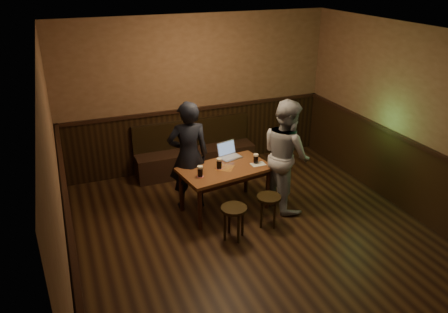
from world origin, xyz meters
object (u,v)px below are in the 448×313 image
at_px(pint_right, 256,159).
at_px(pint_left, 200,171).
at_px(stool_right, 269,202).
at_px(pint_mid, 219,163).
at_px(laptop, 229,153).
at_px(pub_table, 225,173).
at_px(person_suit, 189,156).
at_px(stool_left, 234,214).
at_px(bench, 195,155).
at_px(person_grey, 286,155).

bearing_deg(pint_right, pint_left, -173.27).
relative_size(stool_right, pint_left, 2.88).
bearing_deg(pint_mid, laptop, 49.59).
bearing_deg(pub_table, person_suit, 138.25).
bearing_deg(person_suit, stool_right, 139.60).
bearing_deg(stool_left, stool_right, 11.77).
relative_size(pub_table, stool_right, 3.04).
bearing_deg(person_suit, pub_table, 153.39).
relative_size(bench, pub_table, 1.51).
bearing_deg(person_grey, pint_left, 84.85).
distance_m(stool_left, pint_left, 0.81).
bearing_deg(person_suit, pint_left, 100.69).
distance_m(pint_left, pint_mid, 0.38).
bearing_deg(stool_right, bench, 101.28).
bearing_deg(person_grey, pint_mid, 75.65).
relative_size(pub_table, person_suit, 0.84).
bearing_deg(bench, stool_right, -78.72).
distance_m(stool_left, stool_right, 0.62).
distance_m(pub_table, pint_left, 0.50).
relative_size(pint_left, pint_right, 1.06).
bearing_deg(pub_table, stool_left, -111.60).
distance_m(pint_mid, person_suit, 0.49).
height_order(pub_table, stool_left, pub_table).
bearing_deg(stool_left, pint_right, 47.79).
relative_size(pub_table, pint_left, 8.74).
xyz_separation_m(bench, pub_table, (0.00, -1.51, 0.32)).
bearing_deg(laptop, person_grey, -52.50).
bearing_deg(stool_right, pint_left, 149.53).
distance_m(bench, stool_right, 2.20).
xyz_separation_m(bench, pint_right, (0.51, -1.53, 0.49)).
bearing_deg(stool_right, pint_mid, 128.24).
relative_size(pub_table, person_grey, 0.83).
bearing_deg(laptop, pint_right, -65.77).
bearing_deg(pint_left, pint_right, 6.73).
distance_m(stool_left, person_grey, 1.32).
height_order(bench, stool_right, bench).
bearing_deg(pub_table, pint_mid, 165.62).
height_order(pub_table, pint_mid, pint_mid).
bearing_deg(laptop, stool_left, -122.61).
xyz_separation_m(stool_right, pint_right, (0.08, 0.62, 0.42)).
distance_m(pint_mid, laptop, 0.46).
height_order(stool_right, person_suit, person_suit).
xyz_separation_m(bench, laptop, (0.21, -1.15, 0.48)).
distance_m(laptop, person_suit, 0.69).
bearing_deg(pint_mid, bench, 86.61).
bearing_deg(bench, laptop, -79.86).
bearing_deg(person_grey, laptop, 49.69).
relative_size(pint_right, person_suit, 0.09).
bearing_deg(person_suit, pint_right, 167.46).
height_order(bench, pint_mid, bench).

